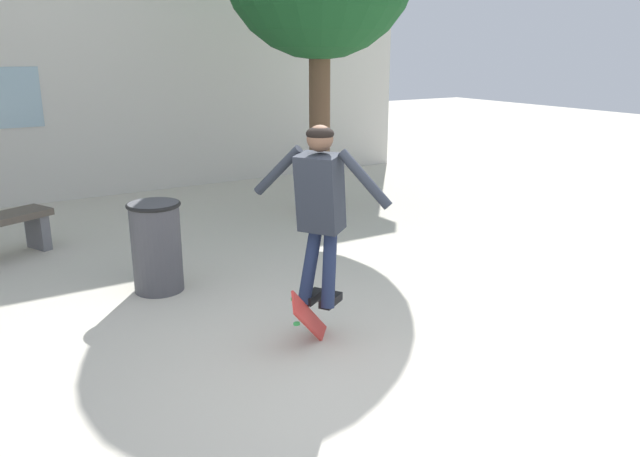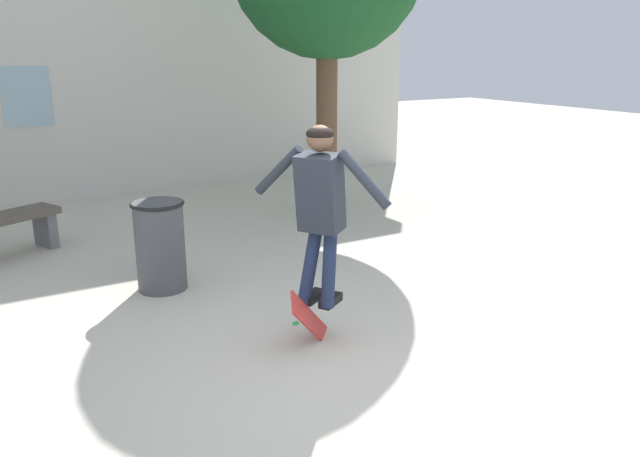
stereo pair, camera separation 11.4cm
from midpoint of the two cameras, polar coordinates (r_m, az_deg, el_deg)
name	(u,v)px [view 2 (the right image)]	position (r m, az deg, el deg)	size (l,w,h in m)	color
ground_plane	(354,371)	(4.92, 3.82, -12.91)	(40.00, 40.00, 0.00)	beige
building_backdrop	(111,43)	(11.05, -18.26, 15.81)	(11.95, 0.52, 6.06)	beige
trash_bin	(160,244)	(6.49, -13.92, -1.38)	(0.53, 0.53, 0.92)	#47474C
skater	(320,201)	(4.97, 0.66, 2.56)	(0.71, 1.08, 1.49)	#282D38
skateboard_flipping	(311,322)	(5.24, -0.17, -8.50)	(0.59, 0.47, 0.71)	red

